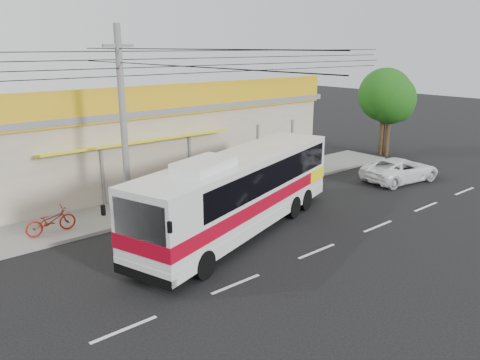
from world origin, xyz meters
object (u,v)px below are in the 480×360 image
object	(u,v)px
coach_bus	(243,187)
motorbike_red	(51,221)
white_car	(401,170)
tree_near	(392,101)
tree_far	(387,96)
utility_pole	(119,63)

from	to	relation	value
coach_bus	motorbike_red	bearing A→B (deg)	126.67
white_car	tree_near	size ratio (longest dim) A/B	0.85
coach_bus	tree_near	size ratio (longest dim) A/B	2.09
motorbike_red	white_car	distance (m)	18.90
white_car	tree_far	bearing A→B (deg)	-39.20
white_car	tree_far	size ratio (longest dim) A/B	0.79
white_car	tree_near	bearing A→B (deg)	-42.25
motorbike_red	utility_pole	world-z (taller)	utility_pole
tree_near	white_car	bearing A→B (deg)	-141.07
coach_bus	white_car	xyz separation A→B (m)	(11.90, -0.05, -1.27)
motorbike_red	white_car	bearing A→B (deg)	-105.05
utility_pole	tree_far	world-z (taller)	utility_pole
coach_bus	tree_far	bearing A→B (deg)	-2.82
utility_pole	white_car	bearing A→B (deg)	-12.23
utility_pole	tree_far	distance (m)	20.88
motorbike_red	tree_far	world-z (taller)	tree_far
tree_near	tree_far	bearing A→B (deg)	109.55
coach_bus	tree_near	bearing A→B (deg)	-4.09
motorbike_red	tree_far	size ratio (longest dim) A/B	0.33
tree_far	white_car	bearing A→B (deg)	-138.02
coach_bus	tree_near	xyz separation A→B (m)	(17.25, 4.27, 1.94)
tree_near	tree_far	world-z (taller)	tree_far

